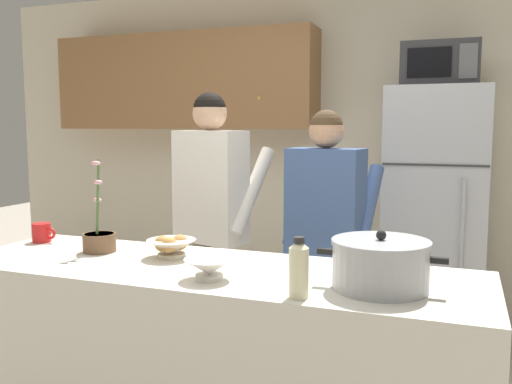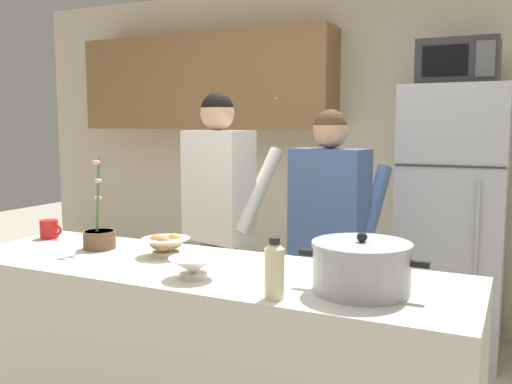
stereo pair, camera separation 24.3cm
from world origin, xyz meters
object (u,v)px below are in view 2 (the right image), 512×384
(person_near_pot, at_px, (219,201))
(person_by_sink, at_px, (330,223))
(microwave, at_px, (458,63))
(cooking_pot, at_px, (361,267))
(bottle_near_edge, at_px, (274,269))
(bread_bowl, at_px, (166,245))
(empty_bowl, at_px, (193,266))
(coffee_mug, at_px, (49,229))
(refrigerator, at_px, (452,222))
(potted_orchid, at_px, (99,236))

(person_near_pot, distance_m, person_by_sink, 0.69)
(microwave, xyz_separation_m, cooking_pot, (-0.10, -1.89, -0.88))
(cooking_pot, xyz_separation_m, bottle_near_edge, (-0.24, -0.20, 0.01))
(microwave, bearing_deg, bread_bowl, -120.52)
(person_near_pot, distance_m, empty_bowl, 1.18)
(person_near_pot, distance_m, coffee_mug, 0.95)
(microwave, bearing_deg, coffee_mug, -137.00)
(refrigerator, bearing_deg, bread_bowl, -120.21)
(microwave, bearing_deg, person_by_sink, -119.11)
(person_near_pot, xyz_separation_m, cooking_pot, (1.11, -0.96, -0.05))
(coffee_mug, xyz_separation_m, empty_bowl, (1.07, -0.32, -0.00))
(coffee_mug, bearing_deg, person_by_sink, 30.03)
(person_by_sink, bearing_deg, bottle_near_edge, -80.98)
(bread_bowl, bearing_deg, coffee_mug, 175.10)
(coffee_mug, bearing_deg, person_near_pot, 51.63)
(bread_bowl, relative_size, potted_orchid, 0.51)
(person_near_pot, xyz_separation_m, empty_bowl, (0.49, -1.07, -0.09))
(refrigerator, xyz_separation_m, potted_orchid, (-1.39, -1.77, 0.11))
(potted_orchid, bearing_deg, bottle_near_edge, -17.97)
(microwave, height_order, coffee_mug, microwave)
(refrigerator, distance_m, cooking_pot, 1.92)
(potted_orchid, bearing_deg, person_by_sink, 43.02)
(person_by_sink, xyz_separation_m, empty_bowl, (-0.20, -1.06, -0.01))
(refrigerator, relative_size, potted_orchid, 4.10)
(microwave, distance_m, bread_bowl, 2.22)
(refrigerator, distance_m, potted_orchid, 2.26)
(refrigerator, bearing_deg, coffee_mug, -136.63)
(microwave, distance_m, cooking_pot, 2.09)
(refrigerator, xyz_separation_m, cooking_pot, (-0.10, -1.91, 0.13))
(cooking_pot, distance_m, bread_bowl, 0.94)
(refrigerator, bearing_deg, person_near_pot, -141.71)
(bottle_near_edge, bearing_deg, potted_orchid, 162.03)
(cooking_pot, distance_m, coffee_mug, 1.71)
(microwave, bearing_deg, bottle_near_edge, -99.20)
(refrigerator, xyz_separation_m, microwave, (0.00, -0.02, 1.01))
(refrigerator, height_order, microwave, microwave)
(cooking_pot, bearing_deg, bottle_near_edge, -140.45)
(cooking_pot, height_order, coffee_mug, cooking_pot)
(refrigerator, relative_size, bottle_near_edge, 8.36)
(empty_bowl, bearing_deg, cooking_pot, 9.51)
(empty_bowl, relative_size, potted_orchid, 0.45)
(microwave, distance_m, person_near_pot, 1.73)
(cooking_pot, height_order, empty_bowl, cooking_pot)
(person_by_sink, relative_size, potted_orchid, 3.71)
(bread_bowl, height_order, empty_bowl, bread_bowl)
(coffee_mug, xyz_separation_m, bread_bowl, (0.77, -0.07, 0.00))
(person_near_pot, relative_size, person_by_sink, 1.07)
(person_near_pot, height_order, bottle_near_edge, person_near_pot)
(empty_bowl, distance_m, bottle_near_edge, 0.40)
(microwave, relative_size, person_near_pot, 0.28)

